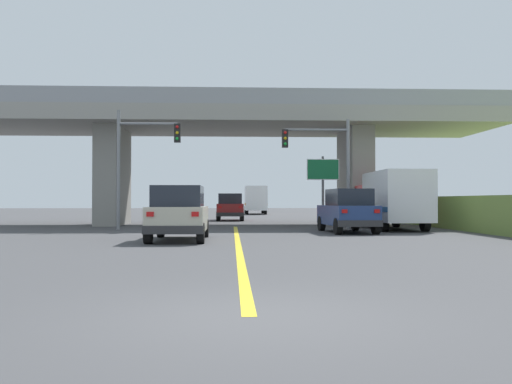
{
  "coord_description": "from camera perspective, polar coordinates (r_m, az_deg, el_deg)",
  "views": [
    {
      "loc": [
        -0.23,
        -7.06,
        1.47
      ],
      "look_at": [
        0.91,
        18.61,
        1.88
      ],
      "focal_mm": 39.1,
      "sensor_mm": 36.0,
      "label": 1
    }
  ],
  "objects": [
    {
      "name": "suv_crossing",
      "position": [
        26.2,
        9.37,
        -1.91
      ],
      "size": [
        2.23,
        4.4,
        2.02
      ],
      "rotation": [
        0.0,
        0.0,
        0.07
      ],
      "color": "navy",
      "rests_on": "ground"
    },
    {
      "name": "lane_divider_stripe",
      "position": [
        19.45,
        -1.86,
        -5.24
      ],
      "size": [
        0.2,
        24.67,
        0.01
      ],
      "primitive_type": "cube",
      "color": "yellow",
      "rests_on": "ground"
    },
    {
      "name": "highway_sign",
      "position": [
        32.32,
        6.87,
        1.77
      ],
      "size": [
        1.87,
        0.17,
        4.05
      ],
      "color": "#56595E",
      "rests_on": "ground"
    },
    {
      "name": "traffic_signal_nearside",
      "position": [
        29.89,
        7.16,
        3.53
      ],
      "size": [
        3.62,
        0.36,
        5.83
      ],
      "color": "slate",
      "rests_on": "ground"
    },
    {
      "name": "semi_truck_distant",
      "position": [
        62.29,
        -0.06,
        -0.78
      ],
      "size": [
        2.33,
        7.3,
        3.09
      ],
      "color": "silver",
      "rests_on": "ground"
    },
    {
      "name": "sedan_oncoming",
      "position": [
        42.05,
        -2.66,
        -1.54
      ],
      "size": [
        2.01,
        4.46,
        2.02
      ],
      "color": "maroon",
      "rests_on": "ground"
    },
    {
      "name": "box_truck",
      "position": [
        29.48,
        13.79,
        -0.71
      ],
      "size": [
        2.33,
        6.96,
        2.95
      ],
      "color": "red",
      "rests_on": "ground"
    },
    {
      "name": "ground",
      "position": [
        34.5,
        -2.16,
        -3.36
      ],
      "size": [
        160.0,
        160.0,
        0.0
      ],
      "primitive_type": "plane",
      "color": "#424244"
    },
    {
      "name": "suv_lead",
      "position": [
        20.91,
        -7.9,
        -2.16
      ],
      "size": [
        2.05,
        4.58,
        2.02
      ],
      "color": "#B7B29E",
      "rests_on": "ground"
    },
    {
      "name": "traffic_signal_farside",
      "position": [
        29.13,
        -11.92,
        3.86
      ],
      "size": [
        3.24,
        0.36,
        6.12
      ],
      "color": "slate",
      "rests_on": "ground"
    },
    {
      "name": "overpass_bridge",
      "position": [
        34.71,
        -2.15,
        5.89
      ],
      "size": [
        31.83,
        8.02,
        7.72
      ],
      "color": "gray",
      "rests_on": "ground"
    }
  ]
}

